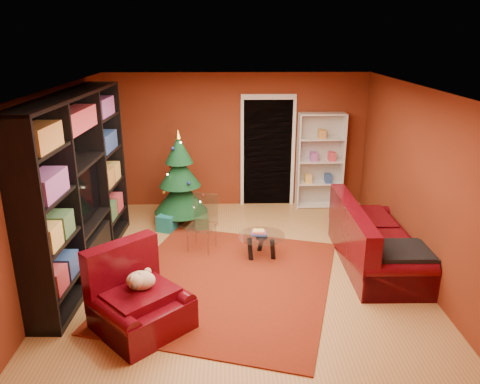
{
  "coord_description": "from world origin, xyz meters",
  "views": [
    {
      "loc": [
        -0.16,
        -6.16,
        3.28
      ],
      "look_at": [
        0.0,
        0.4,
        1.05
      ],
      "focal_mm": 35.0,
      "sensor_mm": 36.0,
      "label": 1
    }
  ],
  "objects_px": {
    "gift_box_green": "(202,223)",
    "dog": "(141,280)",
    "christmas_tree": "(180,178)",
    "white_bookshelf": "(320,161)",
    "armchair": "(141,299)",
    "rug": "(226,282)",
    "coffee_table": "(261,246)",
    "gift_box_teal": "(167,223)",
    "sofa": "(378,235)",
    "gift_box_red": "(171,203)",
    "media_unit": "(77,186)",
    "acrylic_chair": "(202,227)"
  },
  "relations": [
    {
      "from": "white_bookshelf",
      "to": "armchair",
      "type": "height_order",
      "value": "white_bookshelf"
    },
    {
      "from": "armchair",
      "to": "sofa",
      "type": "bearing_deg",
      "value": -18.0
    },
    {
      "from": "sofa",
      "to": "armchair",
      "type": "bearing_deg",
      "value": 116.31
    },
    {
      "from": "gift_box_green",
      "to": "dog",
      "type": "height_order",
      "value": "dog"
    },
    {
      "from": "gift_box_green",
      "to": "gift_box_red",
      "type": "bearing_deg",
      "value": 122.89
    },
    {
      "from": "gift_box_green",
      "to": "acrylic_chair",
      "type": "distance_m",
      "value": 0.91
    },
    {
      "from": "media_unit",
      "to": "gift_box_green",
      "type": "height_order",
      "value": "media_unit"
    },
    {
      "from": "christmas_tree",
      "to": "gift_box_teal",
      "type": "relative_size",
      "value": 6.09
    },
    {
      "from": "dog",
      "to": "coffee_table",
      "type": "relative_size",
      "value": 0.56
    },
    {
      "from": "dog",
      "to": "acrylic_chair",
      "type": "relative_size",
      "value": 0.49
    },
    {
      "from": "christmas_tree",
      "to": "white_bookshelf",
      "type": "distance_m",
      "value": 2.76
    },
    {
      "from": "media_unit",
      "to": "christmas_tree",
      "type": "xyz_separation_m",
      "value": [
        1.24,
        1.74,
        -0.43
      ]
    },
    {
      "from": "media_unit",
      "to": "gift_box_teal",
      "type": "distance_m",
      "value": 2.05
    },
    {
      "from": "dog",
      "to": "acrylic_chair",
      "type": "xyz_separation_m",
      "value": [
        0.59,
        2.0,
        -0.19
      ]
    },
    {
      "from": "christmas_tree",
      "to": "acrylic_chair",
      "type": "distance_m",
      "value": 1.33
    },
    {
      "from": "christmas_tree",
      "to": "dog",
      "type": "distance_m",
      "value": 3.19
    },
    {
      "from": "sofa",
      "to": "rug",
      "type": "bearing_deg",
      "value": 103.21
    },
    {
      "from": "coffee_table",
      "to": "gift_box_teal",
      "type": "bearing_deg",
      "value": 145.61
    },
    {
      "from": "gift_box_green",
      "to": "gift_box_red",
      "type": "height_order",
      "value": "gift_box_green"
    },
    {
      "from": "christmas_tree",
      "to": "gift_box_green",
      "type": "xyz_separation_m",
      "value": [
        0.38,
        -0.31,
        -0.72
      ]
    },
    {
      "from": "rug",
      "to": "dog",
      "type": "xyz_separation_m",
      "value": [
        -0.97,
        -0.97,
        0.58
      ]
    },
    {
      "from": "media_unit",
      "to": "armchair",
      "type": "relative_size",
      "value": 3.24
    },
    {
      "from": "gift_box_teal",
      "to": "white_bookshelf",
      "type": "bearing_deg",
      "value": 21.66
    },
    {
      "from": "dog",
      "to": "coffee_table",
      "type": "bearing_deg",
      "value": 5.23
    },
    {
      "from": "gift_box_teal",
      "to": "gift_box_green",
      "type": "bearing_deg",
      "value": 4.78
    },
    {
      "from": "gift_box_red",
      "to": "acrylic_chair",
      "type": "distance_m",
      "value": 2.04
    },
    {
      "from": "gift_box_green",
      "to": "dog",
      "type": "relative_size",
      "value": 0.59
    },
    {
      "from": "gift_box_green",
      "to": "armchair",
      "type": "xyz_separation_m",
      "value": [
        -0.54,
        -2.94,
        0.28
      ]
    },
    {
      "from": "rug",
      "to": "gift_box_green",
      "type": "xyz_separation_m",
      "value": [
        -0.44,
        1.89,
        0.11
      ]
    },
    {
      "from": "rug",
      "to": "gift_box_red",
      "type": "xyz_separation_m",
      "value": [
        -1.1,
        2.92,
        0.1
      ]
    },
    {
      "from": "dog",
      "to": "acrylic_chair",
      "type": "distance_m",
      "value": 2.09
    },
    {
      "from": "rug",
      "to": "dog",
      "type": "relative_size",
      "value": 8.06
    },
    {
      "from": "media_unit",
      "to": "gift_box_green",
      "type": "distance_m",
      "value": 2.45
    },
    {
      "from": "christmas_tree",
      "to": "white_bookshelf",
      "type": "xyz_separation_m",
      "value": [
        2.65,
        0.78,
        0.09
      ]
    },
    {
      "from": "media_unit",
      "to": "gift_box_red",
      "type": "height_order",
      "value": "media_unit"
    },
    {
      "from": "dog",
      "to": "sofa",
      "type": "bearing_deg",
      "value": -19.02
    },
    {
      "from": "rug",
      "to": "christmas_tree",
      "type": "distance_m",
      "value": 2.5
    },
    {
      "from": "christmas_tree",
      "to": "armchair",
      "type": "height_order",
      "value": "christmas_tree"
    },
    {
      "from": "acrylic_chair",
      "to": "white_bookshelf",
      "type": "bearing_deg",
      "value": 59.62
    },
    {
      "from": "gift_box_green",
      "to": "white_bookshelf",
      "type": "relative_size",
      "value": 0.12
    },
    {
      "from": "gift_box_red",
      "to": "acrylic_chair",
      "type": "height_order",
      "value": "acrylic_chair"
    },
    {
      "from": "sofa",
      "to": "white_bookshelf",
      "type": "bearing_deg",
      "value": 9.93
    },
    {
      "from": "christmas_tree",
      "to": "media_unit",
      "type": "bearing_deg",
      "value": -125.55
    },
    {
      "from": "gift_box_teal",
      "to": "rug",
      "type": "bearing_deg",
      "value": -60.43
    },
    {
      "from": "armchair",
      "to": "gift_box_red",
      "type": "bearing_deg",
      "value": 48.18
    },
    {
      "from": "gift_box_red",
      "to": "dog",
      "type": "distance_m",
      "value": 3.93
    },
    {
      "from": "gift_box_teal",
      "to": "gift_box_green",
      "type": "height_order",
      "value": "gift_box_teal"
    },
    {
      "from": "armchair",
      "to": "dog",
      "type": "distance_m",
      "value": 0.21
    },
    {
      "from": "gift_box_teal",
      "to": "dog",
      "type": "relative_size",
      "value": 0.71
    },
    {
      "from": "christmas_tree",
      "to": "coffee_table",
      "type": "relative_size",
      "value": 2.41
    }
  ]
}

